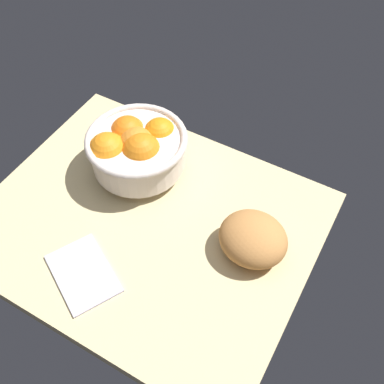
# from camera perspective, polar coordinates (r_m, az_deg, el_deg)

# --- Properties ---
(ground_plane) EXTENTS (0.68, 0.55, 0.03)m
(ground_plane) POSITION_cam_1_polar(r_m,az_deg,el_deg) (0.99, -5.46, -4.08)
(ground_plane) COLOR #D3BF8A
(fruit_bowl) EXTENTS (0.22, 0.22, 0.12)m
(fruit_bowl) POSITION_cam_1_polar(r_m,az_deg,el_deg) (1.02, -6.89, 5.42)
(fruit_bowl) COLOR silver
(fruit_bowl) RESTS_ON ground
(bread_loaf) EXTENTS (0.16, 0.15, 0.08)m
(bread_loaf) POSITION_cam_1_polar(r_m,az_deg,el_deg) (0.92, 7.51, -5.70)
(bread_loaf) COLOR #C17F42
(bread_loaf) RESTS_ON ground
(napkin_folded) EXTENTS (0.18, 0.16, 0.01)m
(napkin_folded) POSITION_cam_1_polar(r_m,az_deg,el_deg) (0.93, -13.24, -9.64)
(napkin_folded) COLOR #BEB6C6
(napkin_folded) RESTS_ON ground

